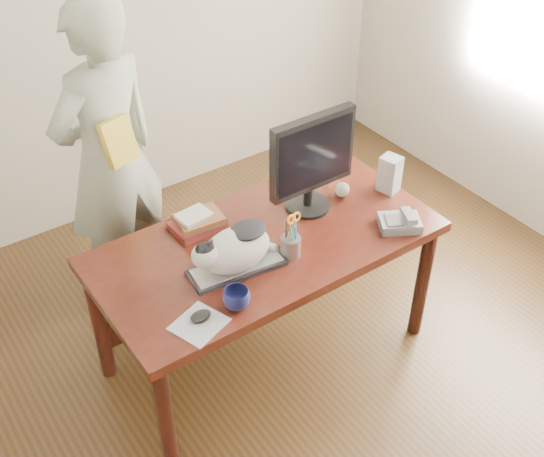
{
  "coord_description": "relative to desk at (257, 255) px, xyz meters",
  "views": [
    {
      "loc": [
        -1.37,
        -1.41,
        2.73
      ],
      "look_at": [
        0.0,
        0.55,
        0.85
      ],
      "focal_mm": 45.0,
      "sensor_mm": 36.0,
      "label": 1
    }
  ],
  "objects": [
    {
      "name": "book_stack",
      "position": [
        -0.21,
        0.18,
        0.19
      ],
      "size": [
        0.24,
        0.18,
        0.09
      ],
      "rotation": [
        0.0,
        0.0,
        -0.02
      ],
      "color": "#4C1514",
      "rests_on": "desk"
    },
    {
      "name": "phone",
      "position": [
        0.57,
        -0.36,
        0.18
      ],
      "size": [
        0.23,
        0.21,
        0.09
      ],
      "rotation": [
        0.0,
        0.0,
        -0.53
      ],
      "color": "slate",
      "rests_on": "desk"
    },
    {
      "name": "person",
      "position": [
        -0.36,
        0.8,
        0.26
      ],
      "size": [
        0.72,
        0.57,
        1.72
      ],
      "primitive_type": "imported",
      "rotation": [
        0.0,
        0.0,
        3.41
      ],
      "color": "beige",
      "rests_on": "ground"
    },
    {
      "name": "baseball",
      "position": [
        0.51,
        -0.01,
        0.18
      ],
      "size": [
        0.07,
        0.07,
        0.07
      ],
      "rotation": [
        0.0,
        0.0,
        -0.28
      ],
      "color": "beige",
      "rests_on": "desk"
    },
    {
      "name": "cat",
      "position": [
        -0.23,
        -0.17,
        0.27
      ],
      "size": [
        0.42,
        0.23,
        0.24
      ],
      "rotation": [
        0.0,
        0.0,
        -0.11
      ],
      "color": "silver",
      "rests_on": "keyboard"
    },
    {
      "name": "room",
      "position": [
        0.0,
        -0.68,
        0.75
      ],
      "size": [
        4.5,
        4.5,
        4.5
      ],
      "color": "black",
      "rests_on": "ground"
    },
    {
      "name": "mouse",
      "position": [
        -0.5,
        -0.35,
        0.17
      ],
      "size": [
        0.1,
        0.08,
        0.04
      ],
      "rotation": [
        0.0,
        0.0,
        0.34
      ],
      "color": "black",
      "rests_on": "mousepad"
    },
    {
      "name": "calculator",
      "position": [
        0.57,
        0.24,
        0.17
      ],
      "size": [
        0.2,
        0.22,
        0.06
      ],
      "rotation": [
        0.0,
        0.0,
        0.47
      ],
      "color": "slate",
      "rests_on": "desk"
    },
    {
      "name": "held_book",
      "position": [
        -0.36,
        0.63,
        0.45
      ],
      "size": [
        0.18,
        0.14,
        0.23
      ],
      "rotation": [
        0.0,
        0.0,
        0.27
      ],
      "color": "gold",
      "rests_on": "person"
    },
    {
      "name": "speaker",
      "position": [
        0.74,
        -0.1,
        0.24
      ],
      "size": [
        0.11,
        0.12,
        0.19
      ],
      "rotation": [
        0.0,
        0.0,
        0.27
      ],
      "color": "#A5A6A8",
      "rests_on": "desk"
    },
    {
      "name": "monitor",
      "position": [
        0.31,
        -0.0,
        0.43
      ],
      "size": [
        0.45,
        0.22,
        0.51
      ],
      "rotation": [
        0.0,
        0.0,
        -0.0
      ],
      "color": "black",
      "rests_on": "desk"
    },
    {
      "name": "mousepad",
      "position": [
        -0.52,
        -0.37,
        0.15
      ],
      "size": [
        0.24,
        0.23,
        0.0
      ],
      "rotation": [
        0.0,
        0.0,
        0.34
      ],
      "color": "#B5BBC2",
      "rests_on": "desk"
    },
    {
      "name": "keyboard",
      "position": [
        -0.22,
        -0.17,
        0.16
      ],
      "size": [
        0.44,
        0.21,
        0.03
      ],
      "rotation": [
        0.0,
        0.0,
        -0.11
      ],
      "color": "black",
      "rests_on": "desk"
    },
    {
      "name": "pen_cup",
      "position": [
        0.03,
        -0.23,
        0.21
      ],
      "size": [
        0.1,
        0.1,
        0.23
      ],
      "rotation": [
        0.0,
        0.0,
        0.06
      ],
      "color": "gray",
      "rests_on": "desk"
    },
    {
      "name": "desk",
      "position": [
        0.0,
        0.0,
        0.0
      ],
      "size": [
        1.6,
        0.8,
        0.75
      ],
      "color": "black",
      "rests_on": "ground"
    },
    {
      "name": "coffee_mug",
      "position": [
        -0.34,
        -0.37,
        0.19
      ],
      "size": [
        0.14,
        0.14,
        0.09
      ],
      "primitive_type": "imported",
      "rotation": [
        0.0,
        0.0,
        0.32
      ],
      "color": "#0D1036",
      "rests_on": "desk"
    }
  ]
}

